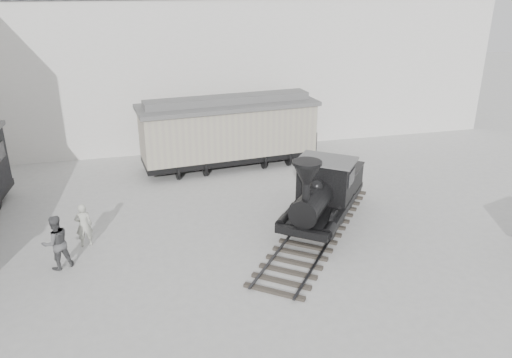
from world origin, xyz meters
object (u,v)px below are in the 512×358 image
object	(u,v)px
boxcar	(228,130)
visitor_a	(84,225)
locomotive	(323,196)
visitor_b	(56,242)

from	to	relation	value
boxcar	visitor_a	xyz separation A→B (m)	(-6.62, -6.85, -1.09)
locomotive	boxcar	xyz separation A→B (m)	(-2.21, 7.34, 0.71)
locomotive	boxcar	distance (m)	7.70
visitor_a	locomotive	bearing A→B (deg)	170.57
boxcar	visitor_b	distance (m)	11.07
boxcar	visitor_a	distance (m)	9.59
visitor_a	visitor_b	bearing A→B (deg)	54.12
boxcar	visitor_b	world-z (taller)	boxcar
boxcar	visitor_a	bearing A→B (deg)	-139.64
locomotive	visitor_b	world-z (taller)	locomotive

